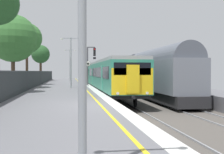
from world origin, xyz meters
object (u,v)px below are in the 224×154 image
at_px(speed_limit_sign, 88,70).
at_px(platform_lamp_mid, 71,58).
at_px(commuter_train_at_platform, 94,74).
at_px(freight_train_adjacent_track, 116,72).
at_px(platform_lamp_far, 70,62).
at_px(background_tree_centre, 13,40).
at_px(background_tree_right, 26,39).
at_px(signal_gantry, 90,61).
at_px(background_tree_back, 41,55).

distance_m(speed_limit_sign, platform_lamp_mid, 4.04).
relative_size(commuter_train_at_platform, freight_train_adjacent_track, 0.95).
xyz_separation_m(commuter_train_at_platform, speed_limit_sign, (-1.85, -14.50, 0.52)).
xyz_separation_m(platform_lamp_far, background_tree_centre, (-5.58, -24.26, 1.41)).
distance_m(commuter_train_at_platform, platform_lamp_far, 8.05).
relative_size(platform_lamp_mid, background_tree_right, 0.67).
relative_size(speed_limit_sign, background_tree_right, 0.37).
xyz_separation_m(signal_gantry, background_tree_centre, (-7.90, -5.49, 1.84)).
relative_size(platform_lamp_far, background_tree_centre, 0.78).
height_order(freight_train_adjacent_track, speed_limit_sign, freight_train_adjacent_track).
bearing_deg(commuter_train_at_platform, freight_train_adjacent_track, 20.80).
distance_m(freight_train_adjacent_track, platform_lamp_mid, 20.91).
bearing_deg(platform_lamp_mid, platform_lamp_far, 90.00).
relative_size(freight_train_adjacent_track, background_tree_right, 8.22).
bearing_deg(commuter_train_at_platform, signal_gantry, -96.94).
bearing_deg(commuter_train_at_platform, background_tree_centre, -118.18).
bearing_deg(background_tree_back, signal_gantry, -65.87).
relative_size(background_tree_right, background_tree_back, 1.22).
distance_m(platform_lamp_far, background_tree_centre, 24.94).
bearing_deg(background_tree_centre, speed_limit_sign, 21.55).
bearing_deg(platform_lamp_far, background_tree_back, -153.16).
bearing_deg(background_tree_centre, freight_train_adjacent_track, 54.86).
distance_m(background_tree_centre, background_tree_back, 21.76).
bearing_deg(background_tree_back, speed_limit_sign, -69.84).
distance_m(speed_limit_sign, background_tree_back, 20.19).
distance_m(commuter_train_at_platform, speed_limit_sign, 14.62).
height_order(commuter_train_at_platform, speed_limit_sign, commuter_train_at_platform).
bearing_deg(speed_limit_sign, commuter_train_at_platform, 82.75).
height_order(signal_gantry, platform_lamp_far, platform_lamp_far).
bearing_deg(background_tree_right, platform_lamp_mid, -53.66).
relative_size(signal_gantry, background_tree_back, 0.75).
height_order(freight_train_adjacent_track, background_tree_right, background_tree_right).
xyz_separation_m(platform_lamp_mid, platform_lamp_far, (0.00, 24.63, 0.32)).
height_order(speed_limit_sign, background_tree_back, background_tree_back).
bearing_deg(freight_train_adjacent_track, commuter_train_at_platform, -159.20).
xyz_separation_m(freight_train_adjacent_track, background_tree_centre, (-13.36, -18.99, 3.19)).
relative_size(platform_lamp_mid, platform_lamp_far, 0.89).
bearing_deg(platform_lamp_far, commuter_train_at_platform, -60.98).
xyz_separation_m(background_tree_right, background_tree_back, (0.40, 14.82, -1.04)).
distance_m(platform_lamp_mid, background_tree_right, 9.41).
xyz_separation_m(signal_gantry, background_tree_back, (-7.28, 16.26, 1.60)).
relative_size(speed_limit_sign, background_tree_centre, 0.39).
height_order(commuter_train_at_platform, platform_lamp_far, platform_lamp_far).
xyz_separation_m(freight_train_adjacent_track, platform_lamp_mid, (-7.78, -19.35, 1.45)).
height_order(background_tree_right, background_tree_back, background_tree_right).
relative_size(platform_lamp_far, background_tree_back, 0.91).
bearing_deg(platform_lamp_far, background_tree_centre, -102.96).
relative_size(platform_lamp_mid, background_tree_centre, 0.70).
xyz_separation_m(background_tree_centre, background_tree_back, (0.61, 21.75, -0.24)).
distance_m(signal_gantry, background_tree_right, 8.26).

